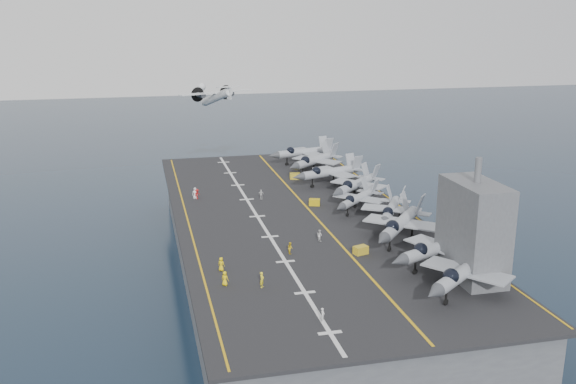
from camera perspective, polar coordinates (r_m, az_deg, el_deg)
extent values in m
plane|color=#142135|center=(107.47, 0.49, -7.25)|extent=(500.00, 500.00, 0.00)
cube|color=#56595E|center=(105.64, 0.50, -4.75)|extent=(36.00, 90.00, 10.00)
cube|color=black|center=(103.95, 0.51, -2.06)|extent=(38.00, 92.00, 0.40)
cube|color=gold|center=(104.61, 2.10, -1.83)|extent=(0.35, 90.00, 0.02)
cube|color=silver|center=(102.69, -2.75, -2.17)|extent=(0.50, 90.00, 0.02)
cube|color=gold|center=(101.38, -8.88, -2.58)|extent=(0.25, 90.00, 0.02)
cube|color=gold|center=(109.59, 9.95, -1.25)|extent=(0.25, 90.00, 0.02)
imported|color=yellow|center=(81.47, -5.96, -6.40)|extent=(1.29, 1.21, 1.79)
imported|color=yellow|center=(76.38, -2.33, -7.79)|extent=(1.25, 1.40, 1.94)
imported|color=yellow|center=(86.70, 0.20, -4.99)|extent=(0.71, 1.01, 1.63)
imported|color=#B21919|center=(113.19, -8.07, -0.17)|extent=(1.26, 1.25, 1.78)
imported|color=silver|center=(111.92, -2.41, -0.22)|extent=(1.23, 1.03, 1.75)
imported|color=white|center=(113.33, -8.26, -0.10)|extent=(1.32, 0.99, 2.00)
imported|color=silver|center=(68.32, 3.10, -10.88)|extent=(1.12, 1.19, 1.65)
imported|color=silver|center=(91.50, 2.82, -3.87)|extent=(1.07, 1.20, 1.68)
imported|color=yellow|center=(77.21, -5.63, -7.66)|extent=(1.29, 1.21, 1.79)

